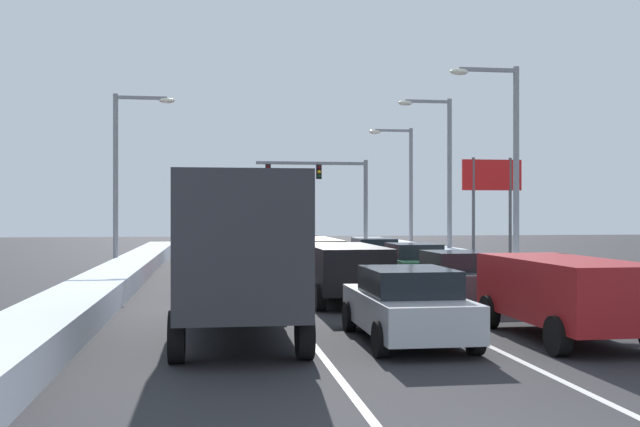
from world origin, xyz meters
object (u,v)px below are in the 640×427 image
Objects in this scene: traffic_light_gantry at (332,185)px; suv_charcoal_left_lane_fourth at (215,245)px; suv_tan_center_lane_third at (309,256)px; suv_maroon_center_lane_fourth at (288,248)px; suv_red_right_lane_nearest at (564,290)px; sedan_navy_right_lane_fourth at (373,255)px; street_lamp_right_near at (507,153)px; sedan_charcoal_right_lane_second at (456,277)px; sedan_silver_center_lane_nearest at (407,305)px; suv_red_left_lane_third at (221,253)px; sedan_green_right_lane_third at (413,264)px; street_lamp_left_mid at (124,165)px; street_lamp_right_mid at (442,166)px; box_truck_left_lane_nearest at (237,247)px; street_lamp_right_far at (405,179)px; roadside_sign_right at (492,186)px; suv_gray_left_lane_second at (222,263)px; suv_black_center_lane_second at (344,268)px.

suv_charcoal_left_lane_fourth is at bearing -123.29° from traffic_light_gantry.
suv_maroon_center_lane_fourth is at bearing 91.10° from suv_tan_center_lane_third.
suv_red_right_lane_nearest reaches higher than sedan_navy_right_lane_fourth.
sedan_charcoal_right_lane_second is at bearing -124.56° from street_lamp_right_near.
sedan_silver_center_lane_nearest is 16.08m from suv_red_left_lane_third.
street_lamp_right_near is (3.57, -0.06, 4.07)m from sedan_green_right_lane_third.
suv_maroon_center_lane_fourth is (-3.56, 13.10, 0.25)m from sedan_charcoal_right_lane_second.
street_lamp_right_mid is at bearing 4.66° from street_lamp_left_mid.
suv_tan_center_lane_third is 0.68× the size of box_truck_left_lane_nearest.
sedan_green_right_lane_third is 0.57× the size of street_lamp_left_mid.
street_lamp_right_far reaches higher than roadside_sign_right.
suv_charcoal_left_lane_fourth is (-0.20, 7.16, 0.00)m from suv_red_left_lane_third.
roadside_sign_right is at bearing 25.64° from suv_red_left_lane_third.
suv_red_left_lane_third is (-6.65, 9.55, 0.25)m from sedan_charcoal_right_lane_second.
suv_red_left_lane_third is at bearing -165.24° from sedan_navy_right_lane_fourth.
suv_red_left_lane_third is at bearing -154.36° from roadside_sign_right.
suv_red_left_lane_third is 12.15m from street_lamp_right_mid.
roadside_sign_right is (14.10, 13.12, 3.00)m from suv_gray_left_lane_second.
street_lamp_left_mid is (-7.23, -0.37, 3.70)m from suv_maroon_center_lane_fourth.
sedan_silver_center_lane_nearest is (-3.34, -11.74, 0.00)m from sedan_green_right_lane_third.
street_lamp_right_mid reaches higher than roadside_sign_right.
traffic_light_gantry reaches higher than roadside_sign_right.
suv_tan_center_lane_third is at bearing 46.91° from suv_gray_left_lane_second.
suv_black_center_lane_second is 0.89× the size of roadside_sign_right.
street_lamp_right_near is 0.99× the size of street_lamp_right_mid.
sedan_navy_right_lane_fourth is 17.72m from sedan_silver_center_lane_nearest.
suv_charcoal_left_lane_fourth is at bearing 141.92° from sedan_navy_right_lane_fourth.
sedan_navy_right_lane_fourth and sedan_silver_center_lane_nearest have the same top height.
sedan_green_right_lane_third is at bearing 58.03° from box_truck_left_lane_nearest.
box_truck_left_lane_nearest reaches higher than sedan_charcoal_right_lane_second.
suv_black_center_lane_second is 1.00× the size of suv_charcoal_left_lane_fourth.
sedan_navy_right_lane_fourth is 9.49m from roadside_sign_right.
sedan_green_right_lane_third is 0.63× the size of box_truck_left_lane_nearest.
street_lamp_left_mid reaches higher than suv_charcoal_left_lane_fourth.
box_truck_left_lane_nearest is 0.92× the size of street_lamp_left_mid.
suv_red_left_lane_third reaches higher than sedan_green_right_lane_third.
sedan_charcoal_right_lane_second is at bearing -91.93° from traffic_light_gantry.
suv_charcoal_left_lane_fourth is (-0.17, 13.53, 0.00)m from suv_gray_left_lane_second.
suv_gray_left_lane_second is (-3.13, -9.93, 0.00)m from suv_maroon_center_lane_fourth.
street_lamp_left_mid is (-7.36, 6.08, 3.70)m from suv_tan_center_lane_third.
suv_tan_center_lane_third is at bearing -41.96° from suv_red_left_lane_third.
street_lamp_right_near reaches higher than street_lamp_right_far.
street_lamp_right_mid is at bearing 33.51° from sedan_navy_right_lane_fourth.
sedan_navy_right_lane_fourth is 0.63× the size of box_truck_left_lane_nearest.
street_lamp_right_mid reaches higher than box_truck_left_lane_nearest.
suv_black_center_lane_second is 4.35m from suv_gray_left_lane_second.
street_lamp_right_mid reaches higher than suv_tan_center_lane_third.
sedan_silver_center_lane_nearest is 0.92× the size of suv_black_center_lane_second.
roadside_sign_right is at bearing 11.09° from street_lamp_left_mid.
box_truck_left_lane_nearest reaches higher than suv_red_right_lane_nearest.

